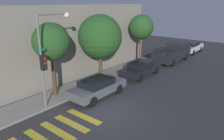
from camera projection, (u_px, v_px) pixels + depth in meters
name	position (u px, v px, depth m)	size (l,w,h in m)	color
ground_plane	(108.00, 113.00, 13.30)	(60.00, 60.00, 0.00)	#333335
sidewalk	(62.00, 94.00, 15.89)	(26.00, 2.30, 0.14)	gray
building_row	(24.00, 45.00, 17.70)	(26.00, 6.00, 6.26)	gray
crosswalk	(57.00, 131.00, 11.43)	(4.33, 2.60, 0.00)	gold
traffic_light_pole	(48.00, 50.00, 13.09)	(2.66, 0.56, 5.92)	slate
sedan_near_corner	(98.00, 87.00, 15.36)	(4.43, 1.83, 1.35)	#4C5156
sedan_middle	(141.00, 68.00, 19.67)	(4.52, 1.74, 1.38)	black
pickup_truck	(173.00, 53.00, 24.69)	(5.79, 2.11, 1.93)	black
sedan_far_end	(191.00, 47.00, 28.88)	(4.62, 1.87, 1.41)	silver
tree_near_corner	(51.00, 42.00, 14.43)	(2.51, 2.51, 5.22)	#42301E
tree_midblock	(100.00, 37.00, 18.08)	(3.67, 3.67, 5.54)	#4C3823
tree_far_end	(141.00, 27.00, 22.79)	(2.57, 2.57, 5.24)	brown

